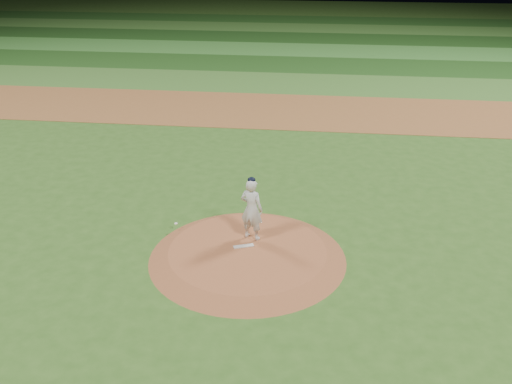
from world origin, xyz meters
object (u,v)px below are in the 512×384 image
pitcher_on_mound (252,209)px  rosin_bag (176,224)px  pitchers_mound (248,254)px  pitching_rubber (244,246)px

pitcher_on_mound → rosin_bag: bearing=167.2°
pitchers_mound → rosin_bag: (-2.34, 1.22, 0.15)m
pitching_rubber → rosin_bag: size_ratio=5.39×
pitchers_mound → pitcher_on_mound: size_ratio=2.88×
rosin_bag → pitchers_mound: bearing=-27.6°
pitcher_on_mound → pitchers_mound: bearing=-92.8°
pitchers_mound → pitcher_on_mound: pitcher_on_mound is taller
rosin_bag → pitcher_on_mound: bearing=-12.8°
pitching_rubber → pitcher_on_mound: pitcher_on_mound is taller
pitchers_mound → pitcher_on_mound: 1.26m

